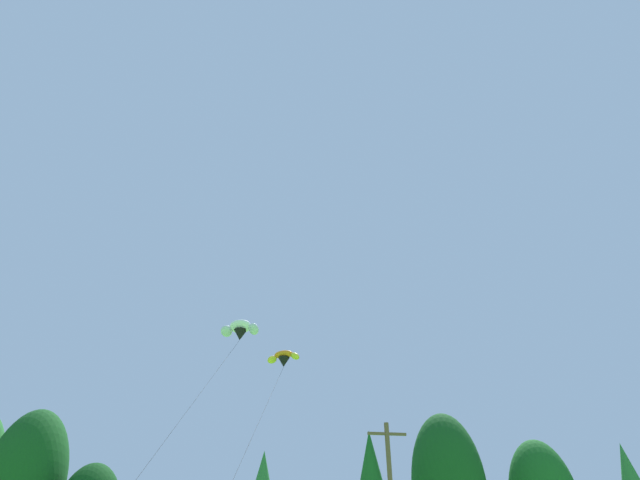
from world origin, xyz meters
The scene contains 2 objects.
parafoil_kite_high_white centered at (-1.31, 41.44, 18.24)m, with size 5.70×18.24×17.46m.
parafoil_kite_mid_orange centered at (2.00, 41.74, 16.33)m, with size 5.06×18.68×15.36m.
Camera 1 is at (0.18, 5.27, 2.22)m, focal length 29.31 mm.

